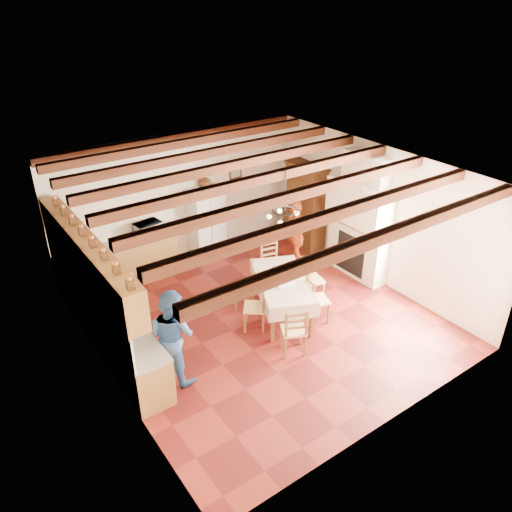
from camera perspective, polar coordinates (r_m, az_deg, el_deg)
The scene contains 31 objects.
floor at distance 9.96m, azimuth 0.53°, elevation -7.22°, with size 6.00×6.50×0.02m, color #49110F.
ceiling at distance 8.54m, azimuth 0.62°, elevation 9.42°, with size 6.00×6.50×0.02m, color white.
wall_back at distance 11.70m, azimuth -8.84°, elevation 6.65°, with size 6.00×0.02×3.00m, color beige.
wall_front at distance 7.19m, azimuth 16.11°, elevation -9.67°, with size 6.00×0.02×3.00m, color beige.
wall_left at distance 8.03m, azimuth -17.26°, elevation -5.44°, with size 0.02×6.50×3.00m, color beige.
wall_right at distance 11.01m, azimuth 13.45°, elevation 4.73°, with size 0.02×6.50×3.00m, color beige.
ceiling_beams at distance 8.57m, azimuth 0.62°, elevation 8.79°, with size 6.00×6.30×0.16m, color #39160C, non-canonical shape.
lower_cabinets_left at distance 9.53m, azimuth -16.73°, elevation -7.23°, with size 0.60×4.30×0.86m, color brown.
lower_cabinets_back at distance 11.37m, azimuth -14.65°, elevation -0.67°, with size 2.30×0.60×0.86m, color brown.
countertop_left at distance 9.28m, azimuth -17.11°, elevation -4.98°, with size 0.62×4.30×0.04m, color slate.
countertop_back at distance 11.16m, azimuth -14.93°, elevation 1.34°, with size 2.34×0.62×0.04m, color slate.
backsplash_left at distance 9.06m, azimuth -19.08°, elevation -3.82°, with size 0.03×4.30×0.60m, color #ECE9CD.
backsplash_back at distance 11.27m, azimuth -15.67°, elevation 3.33°, with size 2.30×0.03×0.60m, color #ECE9CD.
upper_cabinets at distance 8.77m, azimuth -18.77°, elevation 0.07°, with size 0.35×4.20×0.70m, color brown.
fireplace at distance 10.97m, azimuth 11.60°, elevation 4.28°, with size 0.56×1.60×2.80m, color beige, non-canonical shape.
wall_picture at distance 12.27m, azimuth -2.38°, elevation 9.76°, with size 0.34×0.03×0.42m, color black.
refrigerator at distance 12.07m, azimuth -5.96°, elevation 4.12°, with size 0.84×0.69×1.67m, color silver.
hutch at distance 12.30m, azimuth 5.61°, elevation 5.71°, with size 0.49×1.16×2.10m, color #35220B, non-canonical shape.
dining_table at distance 9.71m, azimuth 3.06°, elevation -3.12°, with size 1.60×2.05×0.80m.
chandelier at distance 9.00m, azimuth 3.31°, elevation 5.21°, with size 0.47×0.47×0.03m, color black.
chair_left_near at distance 9.45m, azimuth -0.17°, elevation -5.77°, with size 0.42×0.40×0.96m, color brown, non-canonical shape.
chair_left_far at distance 10.03m, azimuth -1.38°, elevation -3.53°, with size 0.42×0.40×0.96m, color brown, non-canonical shape.
chair_right_near at distance 9.73m, azimuth 7.05°, elevation -4.91°, with size 0.42×0.40×0.96m, color brown, non-canonical shape.
chair_right_far at distance 10.35m, azimuth 6.46°, elevation -2.61°, with size 0.42×0.40×0.96m, color brown, non-canonical shape.
chair_end_near at distance 8.90m, azimuth 4.34°, elevation -8.35°, with size 0.42×0.40×0.96m, color brown, non-canonical shape.
chair_end_far at distance 10.83m, azimuth 1.86°, elevation -0.92°, with size 0.42×0.40×0.96m, color brown, non-canonical shape.
person_man at distance 9.04m, azimuth -13.93°, elevation -6.12°, with size 0.58×0.38×1.59m, color beige.
person_woman_blue at distance 8.26m, azimuth -9.55°, elevation -8.94°, with size 0.82×0.64×1.68m, color #2C5089.
person_woman_red at distance 11.32m, azimuth 4.45°, elevation 2.45°, with size 0.98×0.41×1.67m, color #B63F1B.
microwave at distance 11.27m, azimuth -12.22°, elevation 2.98°, with size 0.58×0.39×0.32m, color silver.
fridge_vase at distance 11.73m, azimuth -5.88°, elevation 8.58°, with size 0.29×0.29×0.30m, color #35220B.
Camera 1 is at (-4.71, -6.53, 5.84)m, focal length 35.00 mm.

